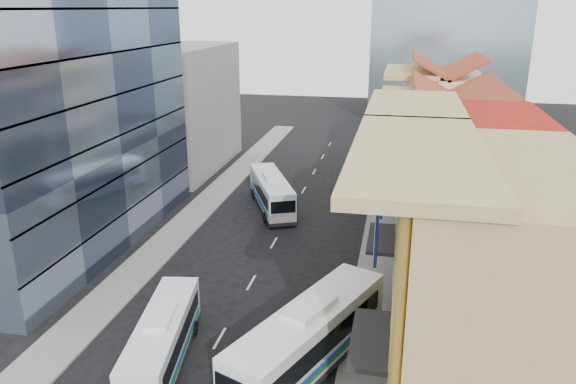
% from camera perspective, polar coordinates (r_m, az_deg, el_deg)
% --- Properties ---
extents(sidewalk_right, '(3.00, 90.00, 0.15)m').
position_cam_1_polar(sidewalk_right, '(44.44, 9.35, -5.90)').
color(sidewalk_right, slate).
rests_on(sidewalk_right, ground).
extents(sidewalk_left, '(3.00, 90.00, 0.15)m').
position_cam_1_polar(sidewalk_left, '(47.91, -11.44, -4.19)').
color(sidewalk_left, slate).
rests_on(sidewalk_left, ground).
extents(shophouse_tan, '(8.00, 14.00, 12.00)m').
position_cam_1_polar(shophouse_tan, '(26.92, 20.24, -9.65)').
color(shophouse_tan, tan).
rests_on(shophouse_tan, ground).
extents(shophouse_red, '(8.00, 10.00, 12.00)m').
position_cam_1_polar(shophouse_red, '(37.89, 17.79, -1.24)').
color(shophouse_red, '#A21C12').
rests_on(shophouse_red, ground).
extents(shophouse_cream_near, '(8.00, 9.00, 10.00)m').
position_cam_1_polar(shophouse_cream_near, '(47.20, 16.58, 1.40)').
color(shophouse_cream_near, white).
rests_on(shophouse_cream_near, ground).
extents(shophouse_cream_mid, '(8.00, 9.00, 10.00)m').
position_cam_1_polar(shophouse_cream_mid, '(55.86, 15.89, 4.03)').
color(shophouse_cream_mid, white).
rests_on(shophouse_cream_mid, ground).
extents(shophouse_cream_far, '(8.00, 12.00, 11.00)m').
position_cam_1_polar(shophouse_cream_far, '(65.99, 15.35, 6.64)').
color(shophouse_cream_far, white).
rests_on(shophouse_cream_far, ground).
extents(office_tower, '(12.00, 26.00, 30.00)m').
position_cam_1_polar(office_tower, '(46.07, -24.20, 12.89)').
color(office_tower, '#3C475F').
rests_on(office_tower, ground).
extents(office_block_far, '(10.00, 18.00, 14.00)m').
position_cam_1_polar(office_block_far, '(66.66, -11.23, 8.36)').
color(office_block_far, gray).
rests_on(office_block_far, ground).
extents(bus_left_near, '(3.79, 9.80, 3.07)m').
position_cam_1_polar(bus_left_near, '(31.10, -12.64, -14.40)').
color(bus_left_near, silver).
rests_on(bus_left_near, ground).
extents(bus_left_far, '(6.55, 10.67, 3.39)m').
position_cam_1_polar(bus_left_far, '(52.43, -1.69, 0.05)').
color(bus_left_far, silver).
rests_on(bus_left_far, ground).
extents(bus_right, '(7.22, 11.98, 3.80)m').
position_cam_1_polar(bus_right, '(29.96, 2.19, -14.46)').
color(bus_right, white).
rests_on(bus_right, ground).
extents(sedan_left, '(2.52, 3.97, 1.26)m').
position_cam_1_polar(sedan_left, '(31.82, -13.82, -15.61)').
color(sedan_left, silver).
rests_on(sedan_left, ground).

